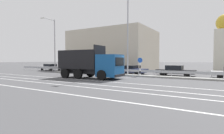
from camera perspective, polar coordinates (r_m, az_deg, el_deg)
ground_plane at (r=19.93m, az=4.52°, el=-3.61°), size 320.00×320.00×0.00m
lane_strip_0 at (r=18.58m, az=-10.70°, el=-4.06°), size 50.88×0.16×0.01m
lane_strip_1 at (r=17.03m, az=-15.62°, el=-4.68°), size 50.88×0.16×0.01m
lane_strip_2 at (r=16.06m, az=-19.48°, el=-5.15°), size 50.88×0.16×0.01m
lane_strip_3 at (r=14.57m, az=-27.37°, el=-6.02°), size 50.88×0.16×0.01m
median_island at (r=22.20m, az=7.44°, el=-2.78°), size 27.98×1.10×0.18m
median_guardrail at (r=23.32m, az=8.69°, el=-1.36°), size 50.88×0.09×0.78m
dump_truck at (r=19.30m, az=-4.72°, el=0.20°), size 7.64×3.19×3.65m
median_road_sign at (r=21.86m, az=9.14°, el=0.09°), size 0.67×0.16×2.36m
street_lamp_0 at (r=31.03m, az=-18.48°, el=7.52°), size 0.70×2.58×8.83m
street_lamp_1 at (r=22.81m, az=4.93°, el=11.79°), size 0.71×2.74×10.51m
parked_car_0 at (r=36.48m, az=-19.43°, el=-0.02°), size 4.90×2.18×1.28m
parked_car_1 at (r=32.37m, az=-12.31°, el=-0.09°), size 4.13×2.00×1.47m
parked_car_2 at (r=29.21m, az=-5.01°, el=-0.23°), size 4.77×1.80×1.54m
parked_car_3 at (r=25.51m, az=6.03°, el=-0.84°), size 4.90×2.33×1.27m
parked_car_4 at (r=24.21m, az=19.91°, el=-1.07°), size 4.86×1.93×1.36m
background_building_0 at (r=36.75m, az=0.48°, el=5.31°), size 15.99×11.73×7.96m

